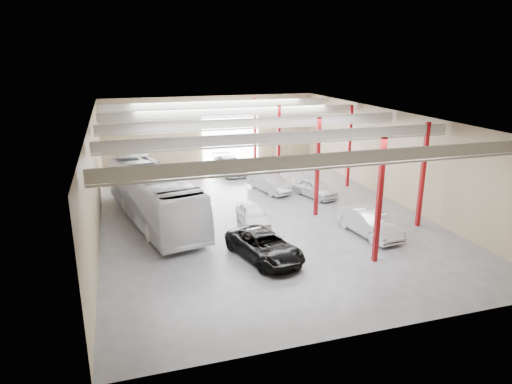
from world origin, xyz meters
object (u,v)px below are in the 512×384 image
car_row_a (253,215)px  car_right_near (369,222)px  coach_bus (154,195)px  car_row_c (230,165)px  car_row_b (270,182)px  car_right_far (315,188)px  black_sedan (264,246)px

car_row_a → car_right_near: bearing=-28.0°
coach_bus → car_row_c: 13.94m
car_row_a → car_row_b: 8.05m
car_right_far → car_row_b: bearing=124.3°
black_sedan → car_right_far: 12.43m
black_sedan → car_row_c: (2.77, 19.28, 0.03)m
car_right_near → car_right_far: car_right_near is taller
car_row_c → car_right_far: car_row_c is taller
coach_bus → car_row_c: (8.15, 11.26, -1.07)m
coach_bus → car_right_near: 14.50m
black_sedan → car_right_near: (7.50, 1.41, 0.07)m
car_row_b → car_row_c: 7.11m
coach_bus → car_row_a: 6.94m
car_row_a → car_row_b: car_row_b is taller
car_row_c → car_right_near: size_ratio=1.09×
coach_bus → black_sedan: coach_bus is taller
car_row_c → coach_bus: bearing=-131.6°
car_right_near → car_row_c: bearing=97.5°
car_row_a → car_row_c: size_ratio=0.77×
car_right_far → black_sedan: bearing=-143.5°
car_right_near → car_right_far: bearing=82.6°
car_row_a → car_row_c: (1.90, 14.08, 0.07)m
black_sedan → car_right_far: (7.52, 9.90, -0.03)m
car_row_a → car_right_far: bearing=37.0°
car_row_b → car_right_near: car_right_near is taller
black_sedan → car_row_c: 19.47m
car_row_b → car_right_far: (3.02, -2.48, -0.04)m
car_row_a → black_sedan: bearing=-97.7°
coach_bus → car_right_far: bearing=-3.4°
black_sedan → car_row_a: black_sedan is taller
car_row_a → car_right_near: (6.63, -3.79, 0.11)m
coach_bus → car_row_a: (6.24, -2.81, -1.15)m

